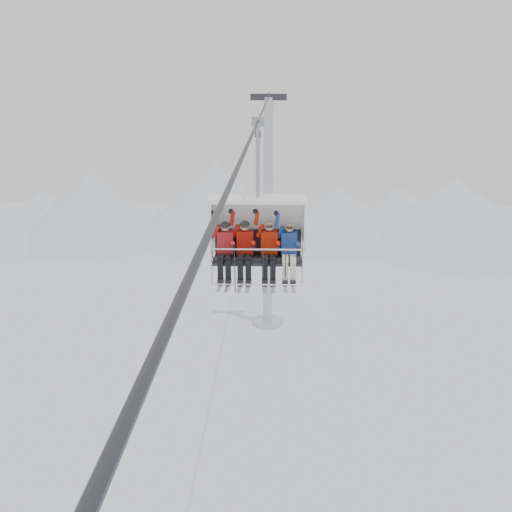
{
  "coord_description": "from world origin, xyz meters",
  "views": [
    {
      "loc": [
        0.44,
        -14.1,
        14.29
      ],
      "look_at": [
        0.0,
        0.0,
        10.37
      ],
      "focal_mm": 45.0,
      "sensor_mm": 36.0,
      "label": 1
    }
  ],
  "objects_px": {
    "chairlift_carrier": "(258,228)",
    "skier_far_right": "(289,250)",
    "lift_tower_right": "(268,231)",
    "skier_far_left": "(225,249)",
    "skier_center_right": "(269,249)",
    "skier_center_left": "(245,249)"
  },
  "relations": [
    {
      "from": "skier_center_left",
      "to": "skier_center_right",
      "type": "bearing_deg",
      "value": 0.0
    },
    {
      "from": "skier_center_left",
      "to": "skier_far_right",
      "type": "xyz_separation_m",
      "value": [
        1.1,
        -0.0,
        -0.02
      ]
    },
    {
      "from": "lift_tower_right",
      "to": "skier_center_right",
      "type": "distance_m",
      "value": 21.23
    },
    {
      "from": "skier_center_left",
      "to": "skier_center_right",
      "type": "distance_m",
      "value": 0.6
    },
    {
      "from": "chairlift_carrier",
      "to": "skier_far_left",
      "type": "bearing_deg",
      "value": -159.18
    },
    {
      "from": "skier_center_right",
      "to": "skier_center_left",
      "type": "bearing_deg",
      "value": 180.0
    },
    {
      "from": "lift_tower_right",
      "to": "skier_far_left",
      "type": "height_order",
      "value": "lift_tower_right"
    },
    {
      "from": "skier_center_left",
      "to": "skier_center_right",
      "type": "relative_size",
      "value": 1.0
    },
    {
      "from": "lift_tower_right",
      "to": "skier_center_left",
      "type": "bearing_deg",
      "value": -90.87
    },
    {
      "from": "skier_far_left",
      "to": "skier_far_right",
      "type": "relative_size",
      "value": 1.0
    },
    {
      "from": "skier_far_left",
      "to": "chairlift_carrier",
      "type": "bearing_deg",
      "value": 20.82
    },
    {
      "from": "chairlift_carrier",
      "to": "skier_far_left",
      "type": "height_order",
      "value": "chairlift_carrier"
    },
    {
      "from": "skier_far_right",
      "to": "lift_tower_right",
      "type": "bearing_deg",
      "value": 92.16
    },
    {
      "from": "skier_far_left",
      "to": "lift_tower_right",
      "type": "bearing_deg",
      "value": 87.77
    },
    {
      "from": "lift_tower_right",
      "to": "skier_center_right",
      "type": "xyz_separation_m",
      "value": [
        0.29,
        -20.76,
        4.43
      ]
    },
    {
      "from": "skier_far_left",
      "to": "skier_far_right",
      "type": "bearing_deg",
      "value": -0.04
    },
    {
      "from": "skier_far_left",
      "to": "skier_far_right",
      "type": "xyz_separation_m",
      "value": [
        1.59,
        -0.0,
        -0.0
      ]
    },
    {
      "from": "chairlift_carrier",
      "to": "skier_far_right",
      "type": "relative_size",
      "value": 2.36
    },
    {
      "from": "lift_tower_right",
      "to": "chairlift_carrier",
      "type": "relative_size",
      "value": 3.38
    },
    {
      "from": "skier_center_left",
      "to": "skier_center_right",
      "type": "height_order",
      "value": "same"
    },
    {
      "from": "chairlift_carrier",
      "to": "lift_tower_right",
      "type": "bearing_deg",
      "value": 90.0
    },
    {
      "from": "lift_tower_right",
      "to": "chairlift_carrier",
      "type": "xyz_separation_m",
      "value": [
        0.0,
        -20.46,
        4.9
      ]
    }
  ]
}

